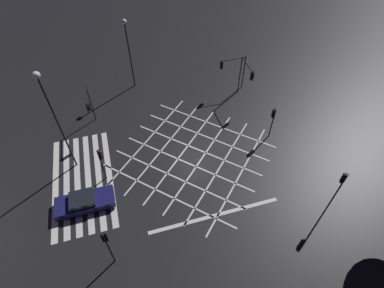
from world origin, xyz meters
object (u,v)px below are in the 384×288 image
(traffic_light_nw_cross, at_px, (232,67))
(street_lamp_west, at_px, (127,41))
(traffic_light_ne_main, at_px, (340,185))
(waiting_car, at_px, (85,202))
(street_lamp_east, at_px, (50,106))
(traffic_light_se_main, at_px, (107,242))
(traffic_light_sw_main, at_px, (89,105))
(traffic_light_nw_main, at_px, (247,74))
(traffic_light_median_north, at_px, (273,118))
(traffic_light_median_south, at_px, (101,159))

(traffic_light_nw_cross, relative_size, street_lamp_west, 0.51)
(traffic_light_ne_main, xyz_separation_m, waiting_car, (-5.66, -18.35, -2.66))
(traffic_light_nw_cross, bearing_deg, waiting_car, 33.76)
(street_lamp_east, distance_m, waiting_car, 7.79)
(traffic_light_se_main, bearing_deg, traffic_light_sw_main, 0.96)
(traffic_light_se_main, relative_size, street_lamp_east, 0.41)
(traffic_light_nw_main, distance_m, street_lamp_east, 18.83)
(traffic_light_ne_main, distance_m, traffic_light_median_north, 8.72)
(traffic_light_nw_main, distance_m, traffic_light_median_south, 16.82)
(traffic_light_nw_cross, relative_size, street_lamp_east, 0.41)
(traffic_light_nw_cross, xyz_separation_m, waiting_car, (11.09, -16.60, -2.44))
(traffic_light_nw_cross, xyz_separation_m, street_lamp_west, (-3.86, -10.30, 2.60))
(traffic_light_median_north, bearing_deg, street_lamp_east, -5.03)
(traffic_light_median_north, distance_m, waiting_car, 17.89)
(traffic_light_median_north, bearing_deg, traffic_light_nw_main, -88.40)
(traffic_light_nw_cross, relative_size, traffic_light_ne_main, 0.89)
(traffic_light_nw_cross, distance_m, traffic_light_ne_main, 16.85)
(traffic_light_median_north, distance_m, street_lamp_east, 18.73)
(traffic_light_nw_main, height_order, traffic_light_se_main, traffic_light_nw_main)
(traffic_light_sw_main, relative_size, street_lamp_west, 0.53)
(traffic_light_median_south, bearing_deg, traffic_light_nw_cross, 30.75)
(traffic_light_sw_main, height_order, traffic_light_se_main, traffic_light_sw_main)
(waiting_car, bearing_deg, traffic_light_se_main, -71.21)
(traffic_light_sw_main, distance_m, traffic_light_nw_main, 15.87)
(street_lamp_east, distance_m, street_lamp_west, 12.53)
(traffic_light_se_main, bearing_deg, traffic_light_median_north, -63.00)
(traffic_light_sw_main, xyz_separation_m, traffic_light_se_main, (13.88, 0.23, -0.26))
(traffic_light_median_north, height_order, waiting_car, traffic_light_median_north)
(traffic_light_se_main, relative_size, waiting_car, 0.87)
(traffic_light_ne_main, bearing_deg, traffic_light_median_north, 5.39)
(traffic_light_sw_main, relative_size, traffic_light_median_north, 1.21)
(waiting_car, bearing_deg, traffic_light_nw_main, 27.23)
(traffic_light_nw_cross, xyz_separation_m, traffic_light_ne_main, (16.75, 1.75, 0.22))
(traffic_light_nw_cross, height_order, street_lamp_east, street_lamp_east)
(traffic_light_median_south, height_order, street_lamp_west, street_lamp_west)
(traffic_light_median_south, bearing_deg, traffic_light_ne_main, -25.99)
(traffic_light_sw_main, relative_size, traffic_light_nw_cross, 1.04)
(traffic_light_nw_main, relative_size, traffic_light_median_south, 1.28)
(traffic_light_se_main, bearing_deg, traffic_light_median_south, -1.43)
(traffic_light_sw_main, bearing_deg, traffic_light_nw_cross, 98.57)
(traffic_light_sw_main, xyz_separation_m, street_lamp_west, (-6.14, 4.81, 2.50))
(traffic_light_sw_main, height_order, traffic_light_ne_main, traffic_light_ne_main)
(traffic_light_se_main, height_order, waiting_car, traffic_light_se_main)
(traffic_light_nw_cross, bearing_deg, traffic_light_median_north, 96.55)
(traffic_light_nw_cross, distance_m, waiting_car, 20.11)
(traffic_light_median_south, height_order, traffic_light_se_main, traffic_light_se_main)
(traffic_light_nw_main, distance_m, street_lamp_west, 12.80)
(waiting_car, bearing_deg, street_lamp_west, 67.16)
(traffic_light_ne_main, relative_size, waiting_car, 0.99)
(traffic_light_nw_main, bearing_deg, traffic_light_ne_main, 3.85)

